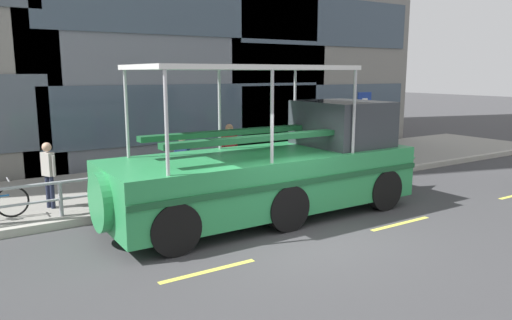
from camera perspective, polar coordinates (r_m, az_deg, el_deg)
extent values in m
plane|color=#3D3D3F|center=(10.14, 4.91, -8.84)|extent=(120.00, 120.00, 0.00)
cube|color=gray|center=(14.77, -8.48, -2.42)|extent=(32.00, 4.80, 0.18)
cube|color=#B2ADA3|center=(12.60, -3.78, -4.55)|extent=(32.00, 0.18, 0.18)
cube|color=#DBD64C|center=(8.41, -5.63, -12.97)|extent=(1.80, 0.12, 0.01)
cube|color=#DBD64C|center=(11.28, 16.79, -7.23)|extent=(1.80, 0.12, 0.01)
cube|color=#3D4C5B|center=(17.79, -6.72, 5.61)|extent=(10.97, 0.06, 2.06)
cube|color=#3D4C5B|center=(17.88, -6.99, 17.69)|extent=(10.97, 0.06, 2.06)
cube|color=#3D4C5B|center=(21.31, 8.73, 6.15)|extent=(8.98, 0.06, 1.99)
cube|color=#3D4C5B|center=(21.37, 9.01, 15.88)|extent=(8.98, 0.06, 1.99)
cylinder|color=#9EA0A8|center=(12.84, -3.43, -0.36)|extent=(12.71, 0.07, 0.07)
cylinder|color=#9EA0A8|center=(12.92, -3.41, -2.02)|extent=(12.71, 0.06, 0.06)
cylinder|color=#9EA0A8|center=(11.51, -22.16, -4.32)|extent=(0.09, 0.09, 0.76)
cylinder|color=#9EA0A8|center=(12.05, -12.23, -3.15)|extent=(0.09, 0.09, 0.76)
cylinder|color=#9EA0A8|center=(12.92, -3.41, -2.02)|extent=(0.09, 0.09, 0.76)
cylinder|color=#9EA0A8|center=(14.05, 4.13, -1.02)|extent=(0.09, 0.09, 0.76)
cylinder|color=#9EA0A8|center=(15.40, 10.45, -0.16)|extent=(0.09, 0.09, 0.76)
cylinder|color=#9EA0A8|center=(16.90, 15.70, 0.55)|extent=(0.09, 0.09, 0.76)
cylinder|color=#4C4F54|center=(16.50, 12.47, 3.47)|extent=(0.08, 0.08, 2.48)
cube|color=navy|center=(16.39, 12.72, 6.53)|extent=(0.60, 0.04, 0.76)
cube|color=white|center=(16.37, 12.77, 6.53)|extent=(0.24, 0.01, 0.36)
torus|color=black|center=(11.85, -26.96, -4.43)|extent=(0.70, 0.04, 0.70)
cylinder|color=#A5A5AA|center=(11.74, -27.35, -2.10)|extent=(0.03, 0.46, 0.03)
cube|color=#2D9351|center=(11.15, 0.96, -2.28)|extent=(7.33, 2.51, 1.23)
cone|color=#2D9351|center=(14.10, 16.31, -0.02)|extent=(1.65, 1.16, 1.16)
cylinder|color=#2D9351|center=(9.67, -17.48, -4.74)|extent=(0.37, 1.16, 1.16)
cube|color=#19512C|center=(10.11, 4.98, -2.75)|extent=(7.33, 0.04, 0.12)
sphere|color=white|center=(14.40, 17.39, 0.33)|extent=(0.22, 0.22, 0.22)
cube|color=#33383D|center=(12.43, 10.17, 4.33)|extent=(1.83, 2.11, 1.11)
cube|color=silver|center=(10.59, -1.52, 10.91)|extent=(4.76, 2.31, 0.10)
cylinder|color=#B2B2B7|center=(12.81, 4.63, 6.35)|extent=(0.07, 0.07, 1.88)
cylinder|color=#B2B2B7|center=(11.14, 11.57, 5.58)|extent=(0.07, 0.07, 1.88)
cylinder|color=#B2B2B7|center=(11.58, -4.35, 5.93)|extent=(0.07, 0.07, 1.88)
cylinder|color=#B2B2B7|center=(9.70, 1.91, 5.11)|extent=(0.07, 0.07, 1.88)
cylinder|color=#B2B2B7|center=(10.69, -15.11, 5.24)|extent=(0.07, 0.07, 1.88)
cylinder|color=#B2B2B7|center=(8.62, -10.58, 4.28)|extent=(0.07, 0.07, 1.88)
cube|color=#19512C|center=(11.19, -3.09, 3.28)|extent=(4.38, 0.28, 0.12)
cube|color=#19512C|center=(10.17, 0.29, 2.58)|extent=(4.38, 0.28, 0.12)
cylinder|color=black|center=(13.76, 7.82, -1.59)|extent=(1.00, 0.28, 1.00)
cylinder|color=black|center=(12.15, 14.91, -3.45)|extent=(1.00, 0.28, 1.00)
cylinder|color=black|center=(12.10, -2.81, -3.16)|extent=(1.00, 0.28, 1.00)
cylinder|color=black|center=(10.23, 3.70, -5.70)|extent=(1.00, 0.28, 1.00)
cylinder|color=black|center=(11.09, -14.40, -4.74)|extent=(1.00, 0.28, 1.00)
cylinder|color=black|center=(9.01, -9.67, -8.08)|extent=(1.00, 0.28, 1.00)
cylinder|color=black|center=(15.99, 5.13, 0.42)|extent=(0.10, 0.10, 0.80)
cylinder|color=black|center=(15.84, 5.24, 0.32)|extent=(0.10, 0.10, 0.80)
cube|color=maroon|center=(15.82, 5.22, 2.80)|extent=(0.29, 0.35, 0.56)
cylinder|color=maroon|center=(16.01, 5.08, 2.79)|extent=(0.07, 0.07, 0.51)
cylinder|color=maroon|center=(15.63, 5.37, 2.60)|extent=(0.07, 0.07, 0.51)
sphere|color=beige|center=(15.77, 5.25, 4.29)|extent=(0.22, 0.22, 0.22)
cylinder|color=#1E2338|center=(14.24, -3.48, -0.73)|extent=(0.11, 0.11, 0.83)
cylinder|color=#1E2338|center=(14.25, -2.82, -0.71)|extent=(0.11, 0.11, 0.83)
cube|color=maroon|center=(14.13, -3.18, 2.11)|extent=(0.36, 0.29, 0.59)
cylinder|color=maroon|center=(14.11, -4.01, 1.96)|extent=(0.07, 0.07, 0.53)
cylinder|color=maroon|center=(14.16, -2.35, 2.01)|extent=(0.07, 0.07, 0.53)
sphere|color=#936B4C|center=(14.07, -3.20, 3.84)|extent=(0.23, 0.23, 0.23)
cylinder|color=#1E2338|center=(13.19, -8.99, -1.90)|extent=(0.10, 0.10, 0.75)
cylinder|color=#1E2338|center=(13.15, -8.36, -1.91)|extent=(0.10, 0.10, 0.75)
cube|color=navy|center=(13.05, -8.75, 0.85)|extent=(0.32, 0.30, 0.53)
cylinder|color=navy|center=(13.10, -9.54, 0.75)|extent=(0.07, 0.07, 0.48)
cylinder|color=navy|center=(13.01, -7.95, 0.73)|extent=(0.07, 0.07, 0.48)
sphere|color=tan|center=(12.99, -8.80, 2.55)|extent=(0.21, 0.21, 0.21)
cylinder|color=#1E2338|center=(12.33, -23.45, -3.44)|extent=(0.10, 0.10, 0.78)
cylinder|color=#1E2338|center=(12.21, -23.01, -3.54)|extent=(0.10, 0.10, 0.78)
cube|color=#B7B2A8|center=(12.14, -23.45, -0.45)|extent=(0.29, 0.34, 0.55)
cylinder|color=#B7B2A8|center=(12.29, -23.99, -0.49)|extent=(0.07, 0.07, 0.49)
cylinder|color=#B7B2A8|center=(11.99, -22.88, -0.67)|extent=(0.07, 0.07, 0.49)
sphere|color=tan|center=(12.08, -23.59, 1.42)|extent=(0.21, 0.21, 0.21)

